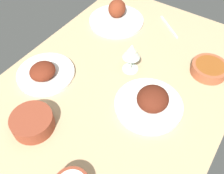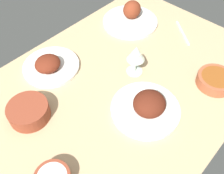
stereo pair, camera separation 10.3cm
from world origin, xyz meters
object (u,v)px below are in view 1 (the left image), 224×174
(wine_glass, at_px, (132,53))
(fork_loose, at_px, (169,27))
(plate_far_side, at_px, (45,73))
(plate_center_main, at_px, (117,16))
(bowl_soup, at_px, (209,68))
(bowl_onions, at_px, (32,122))
(plate_near_viewer, at_px, (151,102))

(wine_glass, relative_size, fork_loose, 0.74)
(plate_far_side, distance_m, plate_center_main, 0.51)
(bowl_soup, xyz_separation_m, wine_glass, (0.17, -0.29, 0.07))
(bowl_soup, height_order, wine_glass, wine_glass)
(plate_far_side, bearing_deg, plate_center_main, 176.28)
(plate_center_main, bearing_deg, plate_far_side, -3.72)
(bowl_onions, bearing_deg, wine_glass, 162.29)
(fork_loose, bearing_deg, bowl_onions, -61.47)
(plate_far_side, height_order, bowl_soup, plate_far_side)
(plate_near_viewer, height_order, wine_glass, wine_glass)
(plate_center_main, xyz_separation_m, bowl_soup, (0.10, 0.54, -0.00))
(fork_loose, bearing_deg, wine_glass, -52.11)
(plate_near_viewer, xyz_separation_m, fork_loose, (-0.50, -0.16, -0.03))
(plate_near_viewer, bearing_deg, wine_glass, -128.32)
(plate_far_side, distance_m, bowl_soup, 0.71)
(plate_center_main, relative_size, wine_glass, 2.04)
(plate_center_main, bearing_deg, bowl_soup, 79.84)
(plate_near_viewer, height_order, plate_far_side, plate_near_viewer)
(plate_center_main, distance_m, wine_glass, 0.38)
(plate_far_side, bearing_deg, bowl_soup, 125.72)
(plate_center_main, height_order, wine_glass, wine_glass)
(bowl_soup, bearing_deg, plate_center_main, -100.16)
(bowl_soup, bearing_deg, bowl_onions, -34.81)
(plate_near_viewer, bearing_deg, bowl_onions, -44.26)
(fork_loose, bearing_deg, bowl_soup, 3.80)
(plate_center_main, distance_m, fork_loose, 0.28)
(wine_glass, bearing_deg, plate_near_viewer, 51.68)
(bowl_onions, bearing_deg, plate_center_main, -171.37)
(plate_near_viewer, height_order, plate_center_main, plate_center_main)
(plate_far_side, bearing_deg, wine_glass, 130.10)
(bowl_onions, distance_m, wine_glass, 0.47)
(plate_center_main, bearing_deg, bowl_onions, 8.63)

